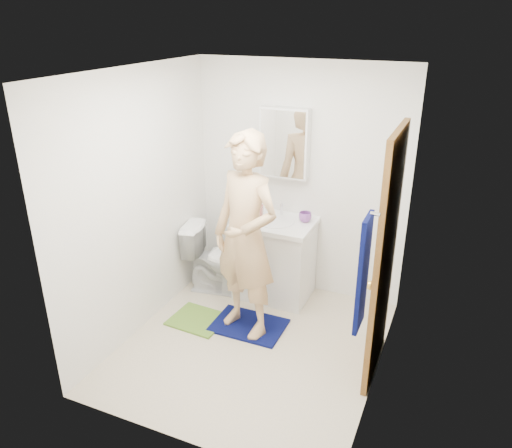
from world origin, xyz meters
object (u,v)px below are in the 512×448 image
at_px(towel, 363,274).
at_px(toothbrush_cup, 305,217).
at_px(vanity_cabinet, 274,261).
at_px(soap_dispenser, 258,209).
at_px(man, 246,237).
at_px(toilet, 220,259).
at_px(medicine_cabinet, 285,143).

distance_m(towel, toothbrush_cup, 1.85).
relative_size(vanity_cabinet, soap_dispenser, 3.84).
bearing_deg(toothbrush_cup, towel, -60.50).
distance_m(vanity_cabinet, man, 0.91).
height_order(soap_dispenser, toothbrush_cup, soap_dispenser).
bearing_deg(towel, toilet, 142.60).
bearing_deg(towel, man, 146.71).
relative_size(medicine_cabinet, towel, 0.87).
relative_size(medicine_cabinet, toothbrush_cup, 5.47).
xyz_separation_m(vanity_cabinet, man, (-0.00, -0.71, 0.57)).
height_order(soap_dispenser, man, man).
xyz_separation_m(vanity_cabinet, toilet, (-0.57, -0.15, -0.02)).
xyz_separation_m(medicine_cabinet, towel, (1.18, -1.71, -0.35)).
bearing_deg(vanity_cabinet, towel, -51.53).
distance_m(vanity_cabinet, soap_dispenser, 0.58).
distance_m(towel, man, 1.44).
bearing_deg(soap_dispenser, toothbrush_cup, 13.99).
bearing_deg(toilet, vanity_cabinet, -85.40).
distance_m(towel, soap_dispenser, 2.02).
bearing_deg(man, soap_dispenser, 122.68).
height_order(vanity_cabinet, man, man).
relative_size(medicine_cabinet, man, 0.37).
bearing_deg(man, medicine_cabinet, 108.15).
relative_size(toothbrush_cup, man, 0.07).
xyz_separation_m(soap_dispenser, toothbrush_cup, (0.46, 0.12, -0.05)).
relative_size(soap_dispenser, toothbrush_cup, 1.63).
height_order(vanity_cabinet, toilet, vanity_cabinet).
distance_m(vanity_cabinet, toothbrush_cup, 0.58).
xyz_separation_m(toilet, man, (0.57, -0.56, 0.59)).
xyz_separation_m(toilet, toothbrush_cup, (0.85, 0.25, 0.52)).
bearing_deg(man, toilet, 153.53).
xyz_separation_m(towel, soap_dispenser, (-1.36, 1.47, -0.30)).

